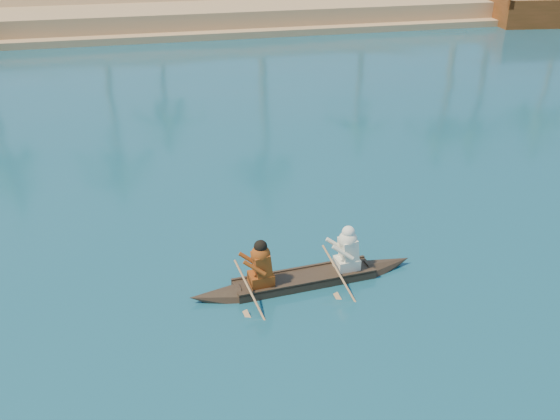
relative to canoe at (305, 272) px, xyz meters
name	(u,v)px	position (x,y,z in m)	size (l,w,h in m)	color
shrub_cluster	(38,0)	(-8.00, 34.24, 0.95)	(100.00, 6.00, 2.40)	#233E16
canoe	(305,272)	(0.00, 0.00, 0.00)	(4.74, 0.98, 1.30)	#30241A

